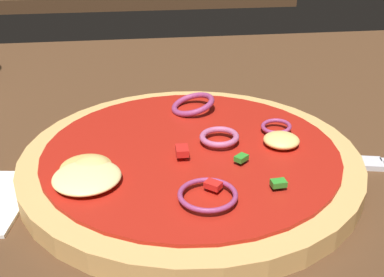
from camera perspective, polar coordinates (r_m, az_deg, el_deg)
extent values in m
cube|color=#4C301C|center=(0.40, -5.99, -7.53)|extent=(1.27, 0.95, 0.03)
cylinder|color=tan|center=(0.40, 0.39, -2.68)|extent=(0.29, 0.29, 0.02)
cylinder|color=#A81C11|center=(0.40, 0.39, -1.38)|extent=(0.25, 0.25, 0.00)
ellipsoid|color=#E5BC60|center=(0.37, -12.37, -3.41)|extent=(0.04, 0.04, 0.01)
ellipsoid|color=#F4DB8E|center=(0.36, -12.25, -4.63)|extent=(0.05, 0.05, 0.01)
ellipsoid|color=#EFCC72|center=(0.37, -11.73, -3.27)|extent=(0.03, 0.03, 0.01)
ellipsoid|color=#EFCC72|center=(0.41, 11.51, -0.16)|extent=(0.03, 0.03, 0.01)
torus|color=#93386B|center=(0.47, 0.58, 4.29)|extent=(0.05, 0.05, 0.02)
torus|color=#93386B|center=(0.43, 10.86, 1.50)|extent=(0.04, 0.04, 0.01)
torus|color=#93386B|center=(0.33, 2.63, -6.88)|extent=(0.05, 0.05, 0.00)
torus|color=#B25984|center=(0.40, 3.93, 0.23)|extent=(0.05, 0.05, 0.01)
cube|color=red|center=(0.34, 3.28, -5.69)|extent=(0.01, 0.01, 0.00)
cube|color=red|center=(0.38, -0.62, -1.58)|extent=(0.01, 0.02, 0.01)
cube|color=#2D8C28|center=(0.38, 6.70, -2.36)|extent=(0.01, 0.01, 0.00)
cube|color=#2D8C28|center=(0.35, 11.27, -5.39)|extent=(0.01, 0.01, 0.00)
cube|color=silver|center=(0.45, 21.54, -2.57)|extent=(0.02, 0.02, 0.01)
cube|color=silver|center=(0.45, 18.01, -1.93)|extent=(0.03, 0.01, 0.00)
cube|color=silver|center=(0.44, 18.14, -2.28)|extent=(0.03, 0.01, 0.00)
cube|color=silver|center=(0.44, 18.27, -2.63)|extent=(0.03, 0.01, 0.00)
cube|color=silver|center=(0.43, 18.41, -2.99)|extent=(0.03, 0.01, 0.00)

